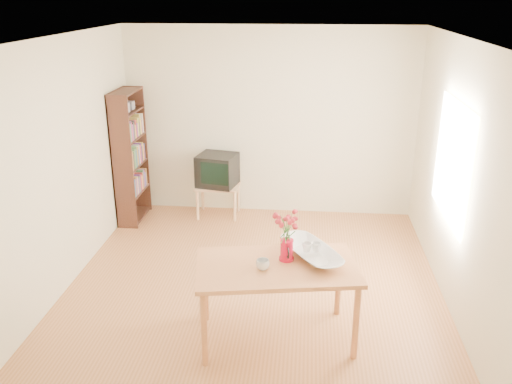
# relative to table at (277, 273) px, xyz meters

# --- Properties ---
(room) EXTENTS (4.50, 4.50, 4.50)m
(room) POSITION_rel_table_xyz_m (-0.27, 0.85, 0.63)
(room) COLOR #A06338
(room) RESTS_ON ground
(table) EXTENTS (1.53, 1.04, 0.75)m
(table) POSITION_rel_table_xyz_m (0.00, 0.00, 0.00)
(table) COLOR #B56C3E
(table) RESTS_ON ground
(tv_stand) EXTENTS (0.60, 0.45, 0.46)m
(tv_stand) POSITION_rel_table_xyz_m (-1.00, 2.81, -0.28)
(tv_stand) COLOR tan
(tv_stand) RESTS_ON ground
(bookshelf) EXTENTS (0.28, 0.70, 1.80)m
(bookshelf) POSITION_rel_table_xyz_m (-2.14, 2.59, 0.17)
(bookshelf) COLOR black
(bookshelf) RESTS_ON ground
(pitcher) EXTENTS (0.13, 0.21, 0.20)m
(pitcher) POSITION_rel_table_xyz_m (0.08, 0.11, 0.17)
(pitcher) COLOR red
(pitcher) RESTS_ON table
(flowers) EXTENTS (0.23, 0.23, 0.32)m
(flowers) POSITION_rel_table_xyz_m (0.08, 0.11, 0.43)
(flowers) COLOR #BC2C3A
(flowers) RESTS_ON pitcher
(mug) EXTENTS (0.17, 0.17, 0.09)m
(mug) POSITION_rel_table_xyz_m (-0.12, -0.09, 0.13)
(mug) COLOR white
(mug) RESTS_ON table
(bowl) EXTENTS (0.70, 0.70, 0.48)m
(bowl) POSITION_rel_table_xyz_m (0.30, 0.21, 0.32)
(bowl) COLOR white
(bowl) RESTS_ON table
(teacup_a) EXTENTS (0.11, 0.11, 0.07)m
(teacup_a) POSITION_rel_table_xyz_m (0.26, 0.21, 0.28)
(teacup_a) COLOR white
(teacup_a) RESTS_ON bowl
(teacup_b) EXTENTS (0.10, 0.10, 0.07)m
(teacup_b) POSITION_rel_table_xyz_m (0.34, 0.23, 0.28)
(teacup_b) COLOR white
(teacup_b) RESTS_ON bowl
(television) EXTENTS (0.59, 0.56, 0.44)m
(television) POSITION_rel_table_xyz_m (-1.00, 2.83, 0.02)
(television) COLOR black
(television) RESTS_ON tv_stand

